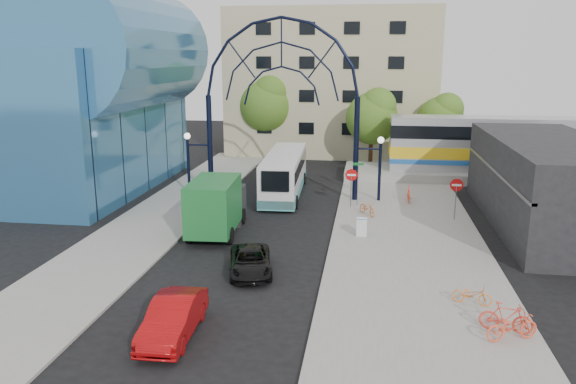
% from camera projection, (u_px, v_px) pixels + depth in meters
% --- Properties ---
extents(ground, '(120.00, 120.00, 0.00)m').
position_uv_depth(ground, '(234.00, 274.00, 25.27)').
color(ground, black).
rests_on(ground, ground).
extents(sidewalk_east, '(8.00, 56.00, 0.12)m').
position_uv_depth(sidewalk_east, '(409.00, 252.00, 27.98)').
color(sidewalk_east, gray).
rests_on(sidewalk_east, ground).
extents(plaza_west, '(5.00, 50.00, 0.12)m').
position_uv_depth(plaza_west, '(147.00, 228.00, 31.93)').
color(plaza_west, gray).
rests_on(plaza_west, ground).
extents(gateway_arch, '(13.64, 0.44, 12.10)m').
position_uv_depth(gateway_arch, '(281.00, 72.00, 36.71)').
color(gateway_arch, black).
rests_on(gateway_arch, ground).
extents(stop_sign, '(0.80, 0.07, 2.50)m').
position_uv_depth(stop_sign, '(351.00, 178.00, 35.66)').
color(stop_sign, slate).
rests_on(stop_sign, sidewalk_east).
extents(do_not_enter_sign, '(0.76, 0.07, 2.48)m').
position_uv_depth(do_not_enter_sign, '(456.00, 189.00, 32.87)').
color(do_not_enter_sign, slate).
rests_on(do_not_enter_sign, sidewalk_east).
extents(street_name_sign, '(0.70, 0.70, 2.80)m').
position_uv_depth(street_name_sign, '(358.00, 175.00, 36.15)').
color(street_name_sign, slate).
rests_on(street_name_sign, sidewalk_east).
extents(sandwich_board, '(0.55, 0.61, 0.99)m').
position_uv_depth(sandwich_board, '(362.00, 225.00, 30.05)').
color(sandwich_board, white).
rests_on(sandwich_board, sidewalk_east).
extents(transit_hall, '(16.50, 18.00, 14.50)m').
position_uv_depth(transit_hall, '(73.00, 97.00, 40.26)').
color(transit_hall, teal).
rests_on(transit_hall, ground).
extents(commercial_block_east, '(6.00, 16.00, 5.00)m').
position_uv_depth(commercial_block_east, '(547.00, 183.00, 32.05)').
color(commercial_block_east, black).
rests_on(commercial_block_east, ground).
extents(apartment_block, '(20.00, 12.10, 14.00)m').
position_uv_depth(apartment_block, '(333.00, 82.00, 56.97)').
color(apartment_block, tan).
rests_on(apartment_block, ground).
extents(train_platform, '(32.00, 5.00, 0.80)m').
position_uv_depth(train_platform, '(552.00, 177.00, 43.52)').
color(train_platform, gray).
rests_on(train_platform, ground).
extents(train_car, '(25.10, 3.05, 4.20)m').
position_uv_depth(train_car, '(556.00, 146.00, 42.94)').
color(train_car, '#B7B7BC').
rests_on(train_car, train_platform).
extents(tree_north_a, '(4.48, 4.48, 7.00)m').
position_uv_depth(tree_north_a, '(373.00, 115.00, 48.26)').
color(tree_north_a, '#382314').
rests_on(tree_north_a, ground).
extents(tree_north_b, '(5.12, 5.12, 8.00)m').
position_uv_depth(tree_north_b, '(267.00, 103.00, 53.35)').
color(tree_north_b, '#382314').
rests_on(tree_north_b, ground).
extents(tree_north_c, '(4.16, 4.16, 6.50)m').
position_uv_depth(tree_north_c, '(442.00, 118.00, 49.42)').
color(tree_north_c, '#382314').
rests_on(tree_north_c, ground).
extents(city_bus, '(2.89, 10.73, 2.92)m').
position_uv_depth(city_bus, '(284.00, 173.00, 39.63)').
color(city_bus, silver).
rests_on(city_bus, ground).
extents(green_truck, '(2.68, 6.35, 3.15)m').
position_uv_depth(green_truck, '(217.00, 205.00, 30.89)').
color(green_truck, black).
rests_on(green_truck, ground).
extents(black_suv, '(2.69, 4.31, 1.11)m').
position_uv_depth(black_suv, '(250.00, 261.00, 25.29)').
color(black_suv, black).
rests_on(black_suv, ground).
extents(red_sedan, '(1.61, 4.25, 1.39)m').
position_uv_depth(red_sedan, '(173.00, 318.00, 19.52)').
color(red_sedan, '#A40A0B').
rests_on(red_sedan, ground).
extents(bike_near_a, '(1.37, 1.68, 0.86)m').
position_uv_depth(bike_near_a, '(367.00, 208.00, 34.18)').
color(bike_near_a, orange).
rests_on(bike_near_a, sidewalk_east).
extents(bike_near_b, '(0.51, 1.75, 1.05)m').
position_uv_depth(bike_near_b, '(409.00, 194.00, 37.22)').
color(bike_near_b, '#F84E31').
rests_on(bike_near_b, sidewalk_east).
extents(bike_far_a, '(1.62, 0.91, 0.81)m').
position_uv_depth(bike_far_a, '(472.00, 294.00, 21.85)').
color(bike_far_a, orange).
rests_on(bike_far_a, sidewalk_east).
extents(bike_far_b, '(1.88, 0.94, 1.09)m').
position_uv_depth(bike_far_b, '(506.00, 318.00, 19.61)').
color(bike_far_b, '#E7412E').
rests_on(bike_far_b, sidewalk_east).
extents(bike_far_c, '(2.02, 1.30, 1.00)m').
position_uv_depth(bike_far_c, '(512.00, 326.00, 19.05)').
color(bike_far_c, '#F65531').
rests_on(bike_far_c, sidewalk_east).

